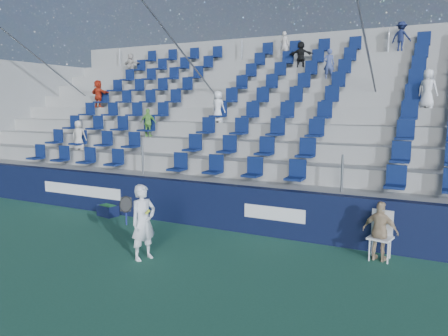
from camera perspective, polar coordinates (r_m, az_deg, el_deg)
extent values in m
plane|color=#2A6249|center=(9.30, -9.29, -12.55)|extent=(70.00, 70.00, 0.00)
cube|color=black|center=(11.69, -0.08, -5.07)|extent=(24.00, 0.30, 1.20)
cube|color=white|center=(14.52, -18.20, -2.79)|extent=(3.20, 0.02, 0.34)
cube|color=white|center=(10.95, 6.55, -5.92)|extent=(1.60, 0.02, 0.34)
cube|color=gray|center=(12.19, 1.17, -4.52)|extent=(24.00, 0.85, 1.20)
cube|color=gray|center=(12.89, 2.85, -2.69)|extent=(24.00, 0.85, 1.70)
cube|color=gray|center=(13.61, 4.34, -1.06)|extent=(24.00, 0.85, 2.20)
cube|color=gray|center=(14.35, 5.68, 0.41)|extent=(24.00, 0.85, 2.70)
cube|color=gray|center=(15.11, 6.89, 1.73)|extent=(24.00, 0.85, 3.20)
cube|color=gray|center=(15.88, 7.99, 2.93)|extent=(24.00, 0.85, 3.70)
cube|color=gray|center=(16.66, 8.98, 4.01)|extent=(24.00, 0.85, 4.20)
cube|color=gray|center=(17.45, 9.89, 4.99)|extent=(24.00, 0.85, 4.70)
cube|color=gray|center=(18.26, 10.72, 5.89)|extent=(24.00, 0.85, 5.20)
cube|color=gray|center=(18.89, 11.35, 7.46)|extent=(24.00, 0.50, 6.20)
cube|color=gray|center=(22.16, -23.27, 5.74)|extent=(0.30, 7.65, 5.20)
cube|color=#0C1B4B|center=(12.02, 1.18, -0.09)|extent=(16.05, 0.50, 0.70)
cube|color=#0C1B4B|center=(12.72, 2.88, 2.62)|extent=(16.05, 0.50, 0.70)
cube|color=#0C1B4B|center=(13.46, 4.41, 5.05)|extent=(16.05, 0.50, 0.70)
cube|color=#0C1B4B|center=(14.23, 5.78, 7.21)|extent=(16.05, 0.50, 0.70)
cube|color=#0C1B4B|center=(15.02, 7.02, 9.14)|extent=(16.05, 0.50, 0.70)
cube|color=#0C1B4B|center=(15.84, 8.14, 10.88)|extent=(16.05, 0.50, 0.70)
cube|color=#0C1B4B|center=(16.67, 9.17, 12.44)|extent=(16.05, 0.50, 0.70)
cube|color=#0C1B4B|center=(17.52, 10.11, 13.84)|extent=(16.05, 0.50, 0.70)
cube|color=#0C1B4B|center=(18.39, 10.97, 15.11)|extent=(16.05, 0.50, 0.70)
cylinder|color=gray|center=(16.35, -3.05, 11.91)|extent=(0.06, 7.68, 4.55)
cylinder|color=gray|center=(14.29, 18.68, 12.05)|extent=(0.06, 7.68, 4.55)
cylinder|color=gray|center=(20.63, -19.86, 10.66)|extent=(0.06, 7.68, 4.55)
imported|color=#75C44E|center=(15.48, -9.87, 5.86)|extent=(0.61, 0.35, 0.98)
imported|color=#19224B|center=(17.69, 22.14, 15.58)|extent=(0.79, 0.61, 1.08)
imported|color=white|center=(14.04, 25.07, 9.37)|extent=(0.63, 0.51, 1.11)
imported|color=black|center=(17.50, 10.01, 14.35)|extent=(0.96, 0.42, 1.00)
imported|color=beige|center=(18.67, 7.89, 15.63)|extent=(0.42, 0.32, 1.06)
imported|color=beige|center=(21.46, -12.05, 13.11)|extent=(0.93, 0.31, 0.99)
imported|color=white|center=(14.94, -0.79, 7.99)|extent=(0.56, 0.40, 1.07)
imported|color=beige|center=(16.49, -18.42, 4.09)|extent=(0.60, 0.49, 1.05)
imported|color=red|center=(19.26, -16.09, 9.30)|extent=(1.10, 0.51, 1.14)
imported|color=#3C4C85|center=(16.28, 13.54, 13.05)|extent=(0.44, 0.35, 1.06)
imported|color=silver|center=(9.51, -10.48, -6.97)|extent=(0.55, 0.68, 1.63)
cylinder|color=navy|center=(9.45, -12.64, -6.42)|extent=(0.03, 0.03, 0.28)
torus|color=black|center=(9.38, -12.70, -4.65)|extent=(0.30, 0.17, 0.28)
plane|color=#262626|center=(9.38, -12.70, -4.65)|extent=(0.30, 0.16, 0.29)
sphere|color=#C3CF30|center=(9.14, -10.05, -5.82)|extent=(0.07, 0.07, 0.07)
sphere|color=#C3CF30|center=(9.18, -9.83, -5.56)|extent=(0.07, 0.07, 0.07)
cube|color=white|center=(9.97, 19.74, -8.60)|extent=(0.54, 0.54, 0.04)
cube|color=white|center=(10.10, 19.99, -6.72)|extent=(0.46, 0.13, 0.57)
cylinder|color=white|center=(9.89, 18.44, -10.20)|extent=(0.03, 0.03, 0.46)
cylinder|color=white|center=(9.84, 20.61, -10.39)|extent=(0.03, 0.03, 0.46)
cylinder|color=white|center=(10.24, 18.77, -9.58)|extent=(0.03, 0.03, 0.46)
cylinder|color=white|center=(10.20, 20.86, -9.76)|extent=(0.03, 0.03, 0.46)
imported|color=tan|center=(9.87, 19.74, -7.79)|extent=(0.79, 0.44, 1.28)
cube|color=#0E1534|center=(13.55, -14.93, -5.41)|extent=(0.66, 0.49, 0.32)
cube|color=#1E662D|center=(13.53, -14.94, -5.10)|extent=(0.53, 0.37, 0.19)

